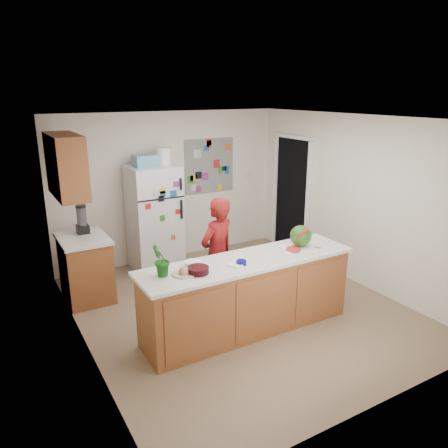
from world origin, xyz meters
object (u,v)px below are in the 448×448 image
person (217,255)px  watermelon (301,236)px  refrigerator (154,219)px  cherry_bowl (198,270)px

person → watermelon: (0.85, -0.64, 0.30)m
refrigerator → cherry_bowl: refrigerator is taller
person → watermelon: bearing=124.4°
refrigerator → watermelon: size_ratio=6.28×
refrigerator → watermelon: 2.58m
cherry_bowl → watermelon: bearing=3.6°
refrigerator → person: bearing=-83.1°
watermelon → cherry_bowl: watermelon is taller
person → cherry_bowl: person is taller
refrigerator → watermelon: refrigerator is taller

